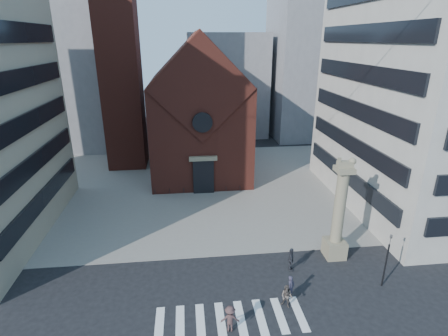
{
  "coord_description": "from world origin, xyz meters",
  "views": [
    {
      "loc": [
        -1.88,
        -20.56,
        17.03
      ],
      "look_at": [
        1.37,
        8.0,
        6.35
      ],
      "focal_mm": 28.0,
      "sensor_mm": 36.0,
      "label": 1
    }
  ],
  "objects": [
    {
      "name": "ground",
      "position": [
        0.0,
        0.0,
        0.0
      ],
      "size": [
        120.0,
        120.0,
        0.0
      ],
      "primitive_type": "plane",
      "color": "black",
      "rests_on": "ground"
    },
    {
      "name": "piazza",
      "position": [
        0.0,
        19.0,
        0.03
      ],
      "size": [
        46.0,
        30.0,
        0.05
      ],
      "primitive_type": "cube",
      "color": "gray",
      "rests_on": "ground"
    },
    {
      "name": "zebra_crossing",
      "position": [
        0.55,
        -3.0,
        0.01
      ],
      "size": [
        10.2,
        3.2,
        0.01
      ],
      "primitive_type": null,
      "color": "white",
      "rests_on": "ground"
    },
    {
      "name": "church",
      "position": [
        0.0,
        25.04,
        7.98
      ],
      "size": [
        12.0,
        16.65,
        18.0
      ],
      "color": "maroon",
      "rests_on": "ground"
    },
    {
      "name": "campanile",
      "position": [
        -10.0,
        28.0,
        15.74
      ],
      "size": [
        5.5,
        5.5,
        31.2
      ],
      "color": "maroon",
      "rests_on": "ground"
    },
    {
      "name": "bg_block_left",
      "position": [
        -20.0,
        40.0,
        11.0
      ],
      "size": [
        16.0,
        14.0,
        22.0
      ],
      "primitive_type": "cube",
      "color": "gray",
      "rests_on": "ground"
    },
    {
      "name": "bg_block_mid",
      "position": [
        6.0,
        45.0,
        9.0
      ],
      "size": [
        14.0,
        12.0,
        18.0
      ],
      "primitive_type": "cube",
      "color": "gray",
      "rests_on": "ground"
    },
    {
      "name": "bg_block_right",
      "position": [
        22.0,
        42.0,
        12.0
      ],
      "size": [
        16.0,
        14.0,
        24.0
      ],
      "primitive_type": "cube",
      "color": "gray",
      "rests_on": "ground"
    },
    {
      "name": "lion_column",
      "position": [
        10.01,
        3.0,
        3.46
      ],
      "size": [
        1.63,
        1.6,
        8.68
      ],
      "color": "gray",
      "rests_on": "ground"
    },
    {
      "name": "traffic_light",
      "position": [
        12.0,
        -1.0,
        2.29
      ],
      "size": [
        0.13,
        0.16,
        4.3
      ],
      "color": "black",
      "rests_on": "ground"
    },
    {
      "name": "pedestrian_0",
      "position": [
        4.96,
        -1.42,
        0.87
      ],
      "size": [
        0.75,
        0.74,
        1.74
      ],
      "primitive_type": "imported",
      "rotation": [
        0.0,
        0.0,
        0.75
      ],
      "color": "#2F2C3D",
      "rests_on": "ground"
    },
    {
      "name": "pedestrian_1",
      "position": [
        4.43,
        -2.28,
        0.84
      ],
      "size": [
        1.03,
        0.99,
        1.68
      ],
      "primitive_type": "imported",
      "rotation": [
        0.0,
        0.0,
        -0.62
      ],
      "color": "#524842",
      "rests_on": "ground"
    },
    {
      "name": "pedestrian_2",
      "position": [
        5.85,
        1.55,
        0.98
      ],
      "size": [
        0.69,
        1.21,
        1.95
      ],
      "primitive_type": "imported",
      "rotation": [
        0.0,
        0.0,
        1.38
      ],
      "color": "#27292F",
      "rests_on": "ground"
    },
    {
      "name": "pedestrian_3",
      "position": [
        0.4,
        -3.86,
        0.89
      ],
      "size": [
        1.22,
        0.78,
        1.79
      ],
      "primitive_type": "imported",
      "rotation": [
        0.0,
        0.0,
        3.04
      ],
      "color": "#483130",
      "rests_on": "ground"
    },
    {
      "name": "scooter_0",
      "position": [
        -5.77,
        17.67,
        0.54
      ],
      "size": [
        0.98,
        1.95,
        0.98
      ],
      "primitive_type": "imported",
      "rotation": [
        0.0,
        0.0,
        0.18
      ],
      "color": "black",
      "rests_on": "piazza"
    },
    {
      "name": "scooter_1",
      "position": [
        -4.12,
        17.67,
        0.59
      ],
      "size": [
        0.83,
        1.87,
        1.09
      ],
      "primitive_type": "imported",
      "rotation": [
        0.0,
        0.0,
        0.18
      ],
      "color": "black",
      "rests_on": "piazza"
    },
    {
      "name": "scooter_2",
      "position": [
        -2.46,
        17.67,
        0.54
      ],
      "size": [
        0.98,
        1.95,
        0.98
      ],
      "primitive_type": "imported",
      "rotation": [
        0.0,
        0.0,
        0.18
      ],
      "color": "black",
      "rests_on": "piazza"
    },
    {
      "name": "scooter_3",
      "position": [
        -0.81,
        17.67,
        0.59
      ],
      "size": [
        0.83,
        1.87,
        1.09
      ],
      "primitive_type": "imported",
      "rotation": [
        0.0,
        0.0,
        0.18
      ],
      "color": "black",
      "rests_on": "piazza"
    },
    {
      "name": "scooter_4",
      "position": [
        0.84,
        17.67,
        0.54
      ],
      "size": [
        0.98,
        1.95,
        0.98
      ],
      "primitive_type": "imported",
      "rotation": [
        0.0,
        0.0,
        0.18
      ],
      "color": "black",
      "rests_on": "piazza"
    },
    {
      "name": "scooter_5",
      "position": [
        2.5,
        17.67,
        0.59
      ],
      "size": [
        0.83,
        1.87,
        1.09
      ],
      "primitive_type": "imported",
      "rotation": [
        0.0,
        0.0,
        0.18
      ],
      "color": "black",
      "rests_on": "piazza"
    },
    {
      "name": "scooter_6",
      "position": [
        4.15,
        17.67,
        0.54
      ],
      "size": [
        0.98,
        1.95,
        0.98
      ],
      "primitive_type": "imported",
      "rotation": [
        0.0,
        0.0,
        0.18
      ],
      "color": "black",
      "rests_on": "piazza"
    }
  ]
}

